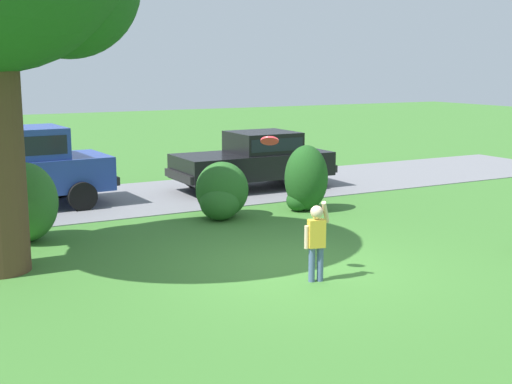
{
  "coord_description": "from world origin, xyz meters",
  "views": [
    {
      "loc": [
        -5.84,
        -9.49,
        3.33
      ],
      "look_at": [
        -0.02,
        1.24,
        1.1
      ],
      "focal_mm": 48.67,
      "sensor_mm": 36.0,
      "label": 1
    }
  ],
  "objects": [
    {
      "name": "ground_plane",
      "position": [
        0.0,
        0.0,
        0.0
      ],
      "size": [
        80.0,
        80.0,
        0.0
      ],
      "primitive_type": "plane",
      "color": "#3D752D"
    },
    {
      "name": "driveway_strip",
      "position": [
        0.0,
        7.16,
        0.01
      ],
      "size": [
        28.0,
        4.4,
        0.02
      ],
      "primitive_type": "cube",
      "color": "slate",
      "rests_on": "ground"
    },
    {
      "name": "shrub_near_tree",
      "position": [
        -3.57,
        4.0,
        0.7
      ],
      "size": [
        1.24,
        1.29,
        1.53
      ],
      "color": "#33702B",
      "rests_on": "ground"
    },
    {
      "name": "shrub_centre_left",
      "position": [
        0.65,
        4.08,
        0.56
      ],
      "size": [
        1.2,
        1.23,
        1.24
      ],
      "color": "#286023",
      "rests_on": "ground"
    },
    {
      "name": "shrub_centre",
      "position": [
        2.71,
        3.87,
        0.72
      ],
      "size": [
        1.02,
        0.97,
        1.53
      ],
      "color": "#1E511C",
      "rests_on": "ground"
    },
    {
      "name": "parked_sedan",
      "position": [
        3.06,
        6.94,
        0.85
      ],
      "size": [
        4.4,
        2.11,
        1.56
      ],
      "color": "black",
      "rests_on": "ground"
    },
    {
      "name": "parked_suv",
      "position": [
        -3.29,
        7.18,
        1.08
      ],
      "size": [
        4.78,
        2.26,
        1.92
      ],
      "color": "#28429E",
      "rests_on": "ground"
    },
    {
      "name": "child_thrower",
      "position": [
        -0.04,
        -0.76,
        0.72
      ],
      "size": [
        0.47,
        0.22,
        1.29
      ],
      "color": "#4C608C",
      "rests_on": "ground"
    },
    {
      "name": "frisbee",
      "position": [
        -0.63,
        -0.32,
        2.2
      ],
      "size": [
        0.31,
        0.26,
        0.22
      ],
      "color": "red"
    }
  ]
}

